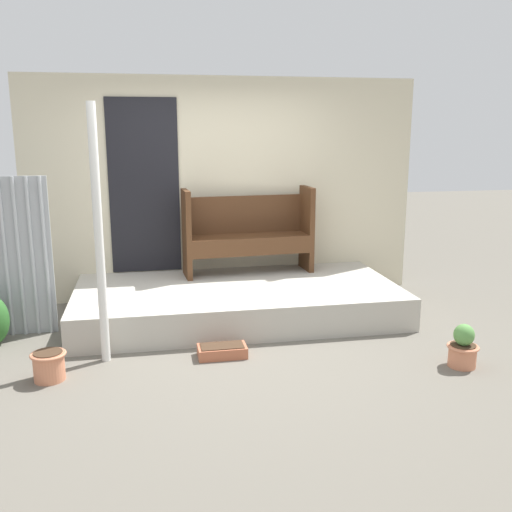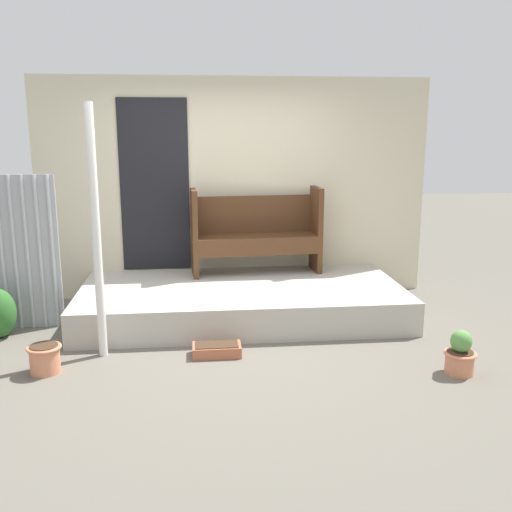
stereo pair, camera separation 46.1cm
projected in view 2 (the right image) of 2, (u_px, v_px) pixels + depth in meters
ground_plane at (229, 345)px, 5.42m from camera, size 24.00×24.00×0.00m
porch_slab at (242, 301)px, 6.22m from camera, size 3.45×1.69×0.34m
house_wall at (232, 189)px, 6.82m from camera, size 4.65×0.08×2.60m
support_post at (96, 234)px, 4.93m from camera, size 0.08×0.08×2.23m
bench at (256, 229)px, 6.65m from camera, size 1.52×0.50×1.00m
flower_pot_left at (45, 358)px, 4.78m from camera, size 0.29×0.29×0.24m
flower_pot_middle at (460, 355)px, 4.75m from camera, size 0.27×0.27×0.38m
planter_box_rect at (217, 350)px, 5.16m from camera, size 0.44×0.23×0.11m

